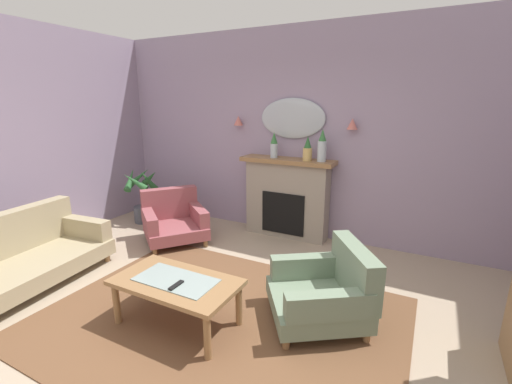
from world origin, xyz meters
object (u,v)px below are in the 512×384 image
Objects in this scene: mantel_vase_right at (274,145)px; tv_remote at (176,286)px; coffee_table at (176,286)px; wall_sconce_left at (238,121)px; mantel_vase_centre at (322,147)px; wall_mirror at (292,118)px; armchair_beside_couch at (327,290)px; armchair_near_fireplace at (174,219)px; wall_sconce_right at (352,124)px; fireplace at (287,199)px; potted_plant_tall_palm at (142,196)px; floral_couch at (18,257)px; mantel_vase_left at (308,150)px.

tv_remote is (0.23, -2.47, -0.89)m from mantel_vase_right.
coffee_table is 6.88× the size of tv_remote.
mantel_vase_centre is at bearing -5.08° from wall_sconce_left.
wall_mirror reaches higher than armchair_beside_couch.
wall_mirror is at bearing 36.75° from armchair_near_fireplace.
wall_mirror is at bearing 161.22° from mantel_vase_centre.
wall_sconce_right reaches higher than armchair_near_fireplace.
wall_sconce_left is at bearing 61.68° from armchair_near_fireplace.
wall_sconce_left reaches higher than mantel_vase_right.
tv_remote is at bearing -89.24° from wall_mirror.
mantel_vase_centre is at bearing 0.00° from mantel_vase_right.
mantel_vase_right is 0.45m from wall_mirror.
wall_sconce_right is 2.78m from armchair_near_fireplace.
wall_sconce_left is at bearing 173.84° from fireplace.
wall_sconce_right is 0.15× the size of potted_plant_tall_palm.
armchair_near_fireplace is at bearing 131.17° from coffee_table.
armchair_beside_couch is at bearing -70.30° from mantel_vase_centre.
mantel_vase_right reaches higher than potted_plant_tall_palm.
tv_remote is 2.08m from floral_couch.
wall_sconce_left is 2.99m from tv_remote.
mantel_vase_right is 2.39m from armchair_beside_couch.
armchair_near_fireplace is (-1.38, -1.03, -1.40)m from wall_mirror.
wall_mirror is at bearing 150.46° from mantel_vase_left.
armchair_beside_couch is (1.11, -1.88, -1.40)m from wall_mirror.
floral_couch is 1.94× the size of potted_plant_tall_palm.
mantel_vase_left is 0.30× the size of coffee_table.
mantel_vase_right reaches higher than armchair_near_fireplace.
floral_couch reaches higher than armchair_beside_couch.
mantel_vase_right is 2.36m from potted_plant_tall_palm.
mantel_vase_left reaches higher than coffee_table.
mantel_vase_right reaches higher than coffee_table.
wall_mirror is 2.22m from armchair_near_fireplace.
wall_sconce_left is 3.01m from armchair_beside_couch.
tv_remote is at bearing -48.81° from armchair_near_fireplace.
wall_sconce_right reaches higher than coffee_table.
wall_sconce_left is (-1.15, 0.12, 0.35)m from mantel_vase_left.
wall_mirror reaches higher than tv_remote.
tv_remote is (0.08, -0.09, 0.07)m from coffee_table.
mantel_vase_left is 0.19× the size of floral_couch.
mantel_vase_left is at bearing 81.84° from coffee_table.
fireplace is at bearing -6.16° from wall_sconce_left.
armchair_near_fireplace is (-1.41, 1.61, -0.15)m from tv_remote.
floral_couch is (-2.07, -0.14, -0.13)m from tv_remote.
potted_plant_tall_palm reaches higher than armchair_beside_couch.
coffee_table is (0.16, -2.38, -0.95)m from mantel_vase_right.
armchair_beside_couch is at bearing -18.87° from armchair_near_fireplace.
mantel_vase_centre is 2.72× the size of tv_remote.
tv_remote is at bearing -107.46° from wall_sconce_right.
mantel_vase_centre is (0.20, -0.00, 0.05)m from mantel_vase_left.
wall_sconce_left is 3.27m from floral_couch.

